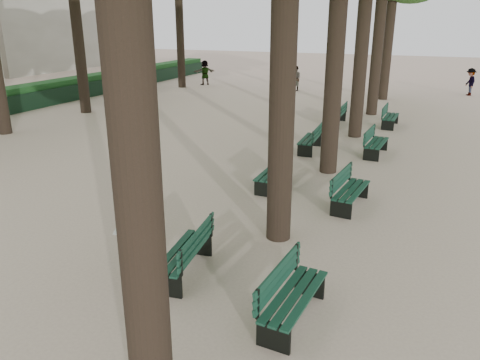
% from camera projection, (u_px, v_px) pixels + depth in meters
% --- Properties ---
extents(ground, '(120.00, 120.00, 0.00)m').
position_uv_depth(ground, '(142.00, 293.00, 8.11)').
color(ground, beige).
rests_on(ground, ground).
extents(bench_left_0, '(0.78, 1.86, 0.92)m').
position_uv_depth(bench_left_0, '(184.00, 261.00, 8.64)').
color(bench_left_0, black).
rests_on(bench_left_0, ground).
extents(bench_left_1, '(0.57, 1.80, 0.92)m').
position_uv_depth(bench_left_1, '(273.00, 178.00, 13.12)').
color(bench_left_1, black).
rests_on(bench_left_1, ground).
extents(bench_left_2, '(0.64, 1.82, 0.92)m').
position_uv_depth(bench_left_2, '(310.00, 144.00, 16.72)').
color(bench_left_2, black).
rests_on(bench_left_2, ground).
extents(bench_left_3, '(0.59, 1.81, 0.92)m').
position_uv_depth(bench_left_3, '(337.00, 118.00, 21.02)').
color(bench_left_3, black).
rests_on(bench_left_3, ground).
extents(bench_right_0, '(0.72, 1.84, 0.92)m').
position_uv_depth(bench_right_0, '(293.00, 305.00, 7.29)').
color(bench_right_0, black).
rests_on(bench_right_0, ground).
extents(bench_right_1, '(0.75, 1.85, 0.92)m').
position_uv_depth(bench_right_1, '(350.00, 197.00, 11.75)').
color(bench_right_1, black).
rests_on(bench_right_1, ground).
extents(bench_right_2, '(0.70, 1.84, 0.92)m').
position_uv_depth(bench_right_2, '(376.00, 148.00, 16.23)').
color(bench_right_2, black).
rests_on(bench_right_2, ground).
extents(bench_right_3, '(0.62, 1.82, 0.92)m').
position_uv_depth(bench_right_3, '(390.00, 121.00, 20.53)').
color(bench_right_3, black).
rests_on(bench_right_3, ground).
extents(man_with_map, '(0.69, 0.69, 1.54)m').
position_uv_depth(man_with_map, '(138.00, 247.00, 8.08)').
color(man_with_map, black).
rests_on(man_with_map, ground).
extents(pedestrian_a, '(0.81, 0.75, 1.61)m').
position_uv_depth(pedestrian_a, '(296.00, 78.00, 30.68)').
color(pedestrian_a, '#262628').
rests_on(pedestrian_a, ground).
extents(pedestrian_e, '(1.31, 1.43, 1.72)m').
position_uv_depth(pedestrian_e, '(205.00, 73.00, 33.43)').
color(pedestrian_e, '#262628').
rests_on(pedestrian_e, ground).
extents(pedestrian_b, '(0.61, 1.12, 1.65)m').
position_uv_depth(pedestrian_b, '(470.00, 82.00, 28.75)').
color(pedestrian_b, '#262628').
rests_on(pedestrian_b, ground).
extents(fence, '(0.08, 42.00, 0.90)m').
position_uv_depth(fence, '(9.00, 106.00, 22.98)').
color(fence, black).
rests_on(fence, ground).
extents(building_far, '(12.00, 16.00, 7.00)m').
position_uv_depth(building_far, '(25.00, 30.00, 45.06)').
color(building_far, '#B7B2A3').
rests_on(building_far, ground).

